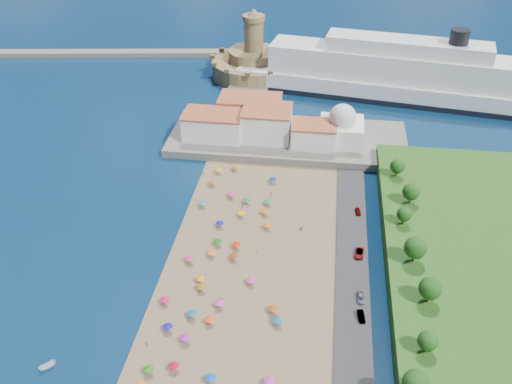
# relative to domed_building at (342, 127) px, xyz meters

# --- Properties ---
(ground) EXTENTS (700.00, 700.00, 0.00)m
(ground) POSITION_rel_domed_building_xyz_m (-30.00, -71.00, -8.97)
(ground) COLOR #071938
(ground) RESTS_ON ground
(terrace) EXTENTS (90.00, 36.00, 3.00)m
(terrace) POSITION_rel_domed_building_xyz_m (-20.00, 2.00, -7.47)
(terrace) COLOR #59544C
(terrace) RESTS_ON ground
(jetty) EXTENTS (18.00, 70.00, 2.40)m
(jetty) POSITION_rel_domed_building_xyz_m (-42.00, 37.00, -7.77)
(jetty) COLOR #59544C
(jetty) RESTS_ON ground
(breakwater) EXTENTS (199.03, 34.77, 2.60)m
(breakwater) POSITION_rel_domed_building_xyz_m (-140.00, 82.00, -7.67)
(breakwater) COLOR #59544C
(breakwater) RESTS_ON ground
(waterfront_buildings) EXTENTS (57.00, 29.00, 11.00)m
(waterfront_buildings) POSITION_rel_domed_building_xyz_m (-33.05, 2.64, -1.10)
(waterfront_buildings) COLOR silver
(waterfront_buildings) RESTS_ON terrace
(domed_building) EXTENTS (16.00, 16.00, 15.00)m
(domed_building) POSITION_rel_domed_building_xyz_m (0.00, 0.00, 0.00)
(domed_building) COLOR silver
(domed_building) RESTS_ON terrace
(fortress) EXTENTS (40.00, 40.00, 32.40)m
(fortress) POSITION_rel_domed_building_xyz_m (-42.00, 67.00, -2.29)
(fortress) COLOR olive
(fortress) RESTS_ON ground
(cruise_ship) EXTENTS (150.73, 44.80, 32.58)m
(cruise_ship) POSITION_rel_domed_building_xyz_m (26.67, 50.36, 0.67)
(cruise_ship) COLOR black
(cruise_ship) RESTS_ON ground
(beach_parasols) EXTENTS (31.90, 119.04, 2.20)m
(beach_parasols) POSITION_rel_domed_building_xyz_m (-31.89, -83.72, -6.83)
(beach_parasols) COLOR gray
(beach_parasols) RESTS_ON beach
(beachgoers) EXTENTS (37.81, 103.27, 1.89)m
(beachgoers) POSITION_rel_domed_building_xyz_m (-27.20, -70.32, -7.82)
(beachgoers) COLOR tan
(beachgoers) RESTS_ON beach
(moored_boats) EXTENTS (6.83, 13.34, 1.60)m
(moored_boats) POSITION_rel_domed_building_xyz_m (-63.72, -116.75, -8.21)
(moored_boats) COLOR white
(moored_boats) RESTS_ON ground
(parked_cars) EXTENTS (3.05, 49.55, 1.45)m
(parked_cars) POSITION_rel_domed_building_xyz_m (6.00, -68.82, -7.59)
(parked_cars) COLOR gray
(parked_cars) RESTS_ON promenade
(hillside_trees) EXTENTS (13.94, 108.76, 7.75)m
(hillside_trees) POSITION_rel_domed_building_xyz_m (18.51, -78.77, 1.15)
(hillside_trees) COLOR #382314
(hillside_trees) RESTS_ON hillside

